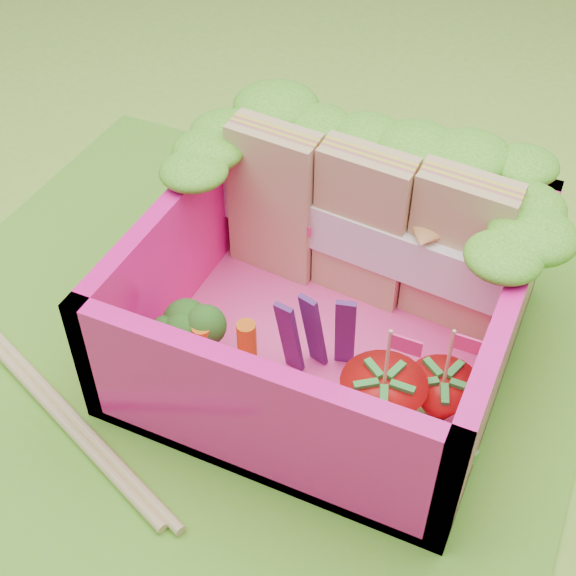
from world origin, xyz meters
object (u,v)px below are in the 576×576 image
(sandwich_stack, at_px, (364,227))
(strawberry_left, at_px, (381,409))
(broccoli, at_px, (185,328))
(bento_box, at_px, (330,296))
(strawberry_right, at_px, (439,403))

(sandwich_stack, height_order, strawberry_left, sandwich_stack)
(sandwich_stack, distance_m, broccoli, 0.78)
(strawberry_left, bearing_deg, sandwich_stack, 115.69)
(bento_box, bearing_deg, sandwich_stack, 89.09)
(bento_box, bearing_deg, strawberry_left, -46.79)
(broccoli, relative_size, strawberry_left, 0.60)
(sandwich_stack, bearing_deg, strawberry_right, -48.26)
(strawberry_left, bearing_deg, strawberry_right, 36.47)
(broccoli, xyz_separation_m, strawberry_left, (0.75, -0.03, -0.03))
(broccoli, distance_m, strawberry_left, 0.75)
(sandwich_stack, bearing_deg, strawberry_left, -64.31)
(bento_box, height_order, strawberry_right, bento_box)
(strawberry_right, bearing_deg, broccoli, -174.28)
(bento_box, xyz_separation_m, strawberry_left, (0.32, -0.35, -0.08))
(strawberry_right, bearing_deg, strawberry_left, -143.53)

